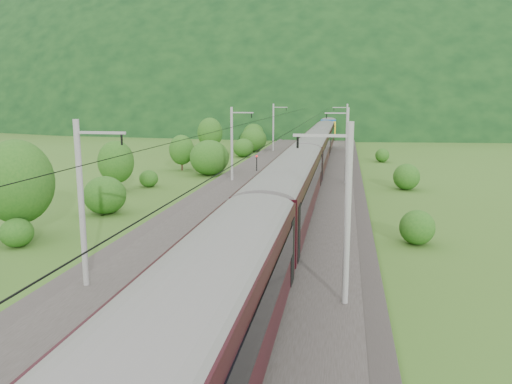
# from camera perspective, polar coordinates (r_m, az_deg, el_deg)

# --- Properties ---
(ground) EXTENTS (600.00, 600.00, 0.00)m
(ground) POSITION_cam_1_polar(r_m,az_deg,el_deg) (23.92, -5.30, -12.12)
(ground) COLOR #39571B
(ground) RESTS_ON ground
(railbed) EXTENTS (14.00, 220.00, 0.30)m
(railbed) POSITION_cam_1_polar(r_m,az_deg,el_deg) (33.07, -0.71, -5.28)
(railbed) COLOR #38332D
(railbed) RESTS_ON ground
(track_left) EXTENTS (2.40, 220.00, 0.27)m
(track_left) POSITION_cam_1_polar(r_m,az_deg,el_deg) (33.53, -4.75, -4.71)
(track_left) COLOR #543324
(track_left) RESTS_ON railbed
(track_right) EXTENTS (2.40, 220.00, 0.27)m
(track_right) POSITION_cam_1_polar(r_m,az_deg,el_deg) (32.66, 3.45, -5.11)
(track_right) COLOR #543324
(track_right) RESTS_ON railbed
(catenary_left) EXTENTS (2.54, 192.28, 8.00)m
(catenary_left) POSITION_cam_1_polar(r_m,az_deg,el_deg) (54.79, -2.70, 5.71)
(catenary_left) COLOR gray
(catenary_left) RESTS_ON railbed
(catenary_right) EXTENTS (2.54, 192.28, 8.00)m
(catenary_right) POSITION_cam_1_polar(r_m,az_deg,el_deg) (53.44, 10.27, 5.42)
(catenary_right) COLOR gray
(catenary_right) RESTS_ON railbed
(overhead_wires) EXTENTS (4.83, 198.00, 0.03)m
(overhead_wires) POSITION_cam_1_polar(r_m,az_deg,el_deg) (31.87, -0.74, 6.82)
(overhead_wires) COLOR black
(overhead_wires) RESTS_ON ground
(mountain_main) EXTENTS (504.00, 360.00, 244.00)m
(mountain_main) POSITION_cam_1_polar(r_m,az_deg,el_deg) (281.44, 8.99, 8.69)
(mountain_main) COLOR black
(mountain_main) RESTS_ON ground
(mountain_ridge) EXTENTS (336.00, 280.00, 132.00)m
(mountain_ridge) POSITION_cam_1_polar(r_m,az_deg,el_deg) (345.17, -11.44, 8.96)
(mountain_ridge) COLOR black
(mountain_ridge) RESTS_ON ground
(train) EXTENTS (3.22, 153.20, 5.61)m
(train) POSITION_cam_1_polar(r_m,az_deg,el_deg) (46.07, 5.59, 3.82)
(train) COLOR black
(train) RESTS_ON ground
(hazard_post_near) EXTENTS (0.15, 0.15, 1.43)m
(hazard_post_near) POSITION_cam_1_polar(r_m,az_deg,el_deg) (74.46, 5.49, 4.30)
(hazard_post_near) COLOR red
(hazard_post_near) RESTS_ON railbed
(hazard_post_far) EXTENTS (0.15, 0.15, 1.38)m
(hazard_post_far) POSITION_cam_1_polar(r_m,az_deg,el_deg) (54.38, 3.69, 1.94)
(hazard_post_far) COLOR red
(hazard_post_far) RESTS_ON railbed
(signal) EXTENTS (0.22, 0.22, 1.96)m
(signal) POSITION_cam_1_polar(r_m,az_deg,el_deg) (62.15, 0.08, 3.48)
(signal) COLOR black
(signal) RESTS_ON railbed
(vegetation_left) EXTENTS (12.32, 146.10, 6.96)m
(vegetation_left) POSITION_cam_1_polar(r_m,az_deg,el_deg) (54.16, -11.20, 3.39)
(vegetation_left) COLOR #1F5215
(vegetation_left) RESTS_ON ground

